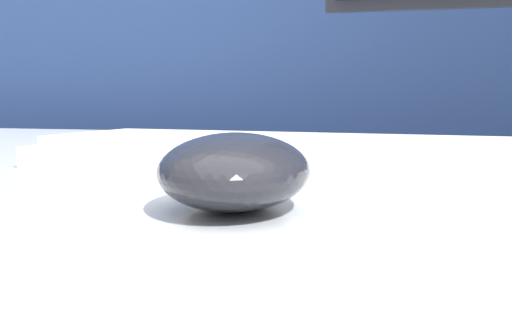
# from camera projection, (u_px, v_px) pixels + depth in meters

# --- Properties ---
(partition_panel) EXTENTS (5.00, 0.03, 1.50)m
(partition_panel) POSITION_uv_depth(u_px,v_px,m) (376.00, 122.00, 1.11)
(partition_panel) COLOR navy
(partition_panel) RESTS_ON ground_plane
(computer_mouse_near) EXTENTS (0.10, 0.14, 0.04)m
(computer_mouse_near) POSITION_uv_depth(u_px,v_px,m) (235.00, 170.00, 0.35)
(computer_mouse_near) COLOR #232328
(computer_mouse_near) RESTS_ON desk
(keyboard) EXTENTS (0.44, 0.18, 0.02)m
(keyboard) POSITION_uv_depth(u_px,v_px,m) (318.00, 154.00, 0.52)
(keyboard) COLOR silver
(keyboard) RESTS_ON desk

